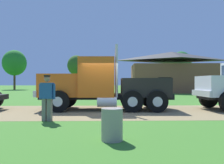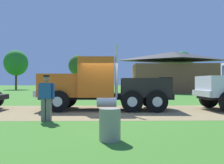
# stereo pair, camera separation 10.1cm
# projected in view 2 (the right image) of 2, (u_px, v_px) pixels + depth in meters

# --- Properties ---
(ground_plane) EXTENTS (200.00, 200.00, 0.00)m
(ground_plane) POSITION_uv_depth(u_px,v_px,m) (106.00, 111.00, 11.60)
(ground_plane) COLOR #3F7928
(dirt_track) EXTENTS (120.00, 5.72, 0.01)m
(dirt_track) POSITION_uv_depth(u_px,v_px,m) (106.00, 111.00, 11.60)
(dirt_track) COLOR #8F7A51
(dirt_track) RESTS_ON ground_plane
(truck_foreground_white) EXTENTS (7.37, 2.83, 3.49)m
(truck_foreground_white) POSITION_uv_depth(u_px,v_px,m) (103.00, 86.00, 12.40)
(truck_foreground_white) COLOR black
(truck_foreground_white) RESTS_ON ground_plane
(visitor_walking_mid) EXTENTS (0.67, 0.35, 1.81)m
(visitor_walking_mid) POSITION_uv_depth(u_px,v_px,m) (46.00, 95.00, 8.76)
(visitor_walking_mid) COLOR #264C8C
(visitor_walking_mid) RESTS_ON ground_plane
(steel_barrel) EXTENTS (0.56, 0.56, 0.84)m
(steel_barrel) POSITION_uv_depth(u_px,v_px,m) (110.00, 124.00, 5.81)
(steel_barrel) COLOR gray
(steel_barrel) RESTS_ON ground_plane
(shed_building) EXTENTS (12.70, 7.29, 6.10)m
(shed_building) POSITION_uv_depth(u_px,v_px,m) (173.00, 73.00, 33.18)
(shed_building) COLOR brown
(shed_building) RESTS_ON ground_plane
(tree_left) EXTENTS (4.94, 4.94, 8.39)m
(tree_left) POSITION_uv_depth(u_px,v_px,m) (16.00, 63.00, 47.61)
(tree_left) COLOR #513823
(tree_left) RESTS_ON ground_plane
(tree_mid) EXTENTS (3.53, 3.53, 6.82)m
(tree_mid) POSITION_uv_depth(u_px,v_px,m) (78.00, 65.00, 43.63)
(tree_mid) COLOR #513823
(tree_mid) RESTS_ON ground_plane
(tree_right) EXTENTS (3.65, 3.65, 7.11)m
(tree_right) POSITION_uv_depth(u_px,v_px,m) (182.00, 63.00, 40.01)
(tree_right) COLOR #513823
(tree_right) RESTS_ON ground_plane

